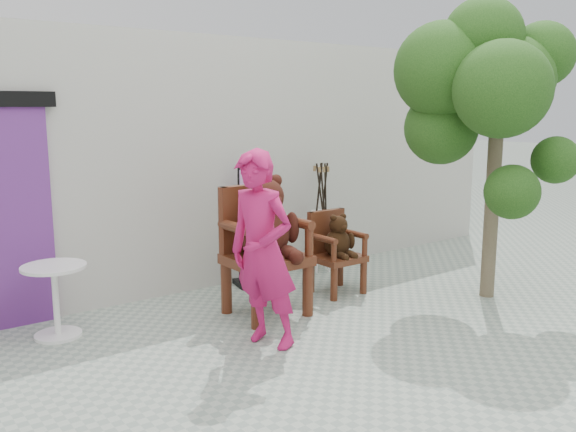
% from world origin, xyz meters
% --- Properties ---
extents(ground_plane, '(60.00, 60.00, 0.00)m').
position_xyz_m(ground_plane, '(0.00, 0.00, 0.00)').
color(ground_plane, gray).
rests_on(ground_plane, ground).
extents(back_wall, '(9.00, 1.00, 3.00)m').
position_xyz_m(back_wall, '(0.00, 3.10, 1.50)').
color(back_wall, beige).
rests_on(back_wall, ground).
extents(chair_big, '(0.78, 0.79, 1.49)m').
position_xyz_m(chair_big, '(-0.58, 1.40, 0.87)').
color(chair_big, '#401B0D').
rests_on(chair_big, ground).
extents(chair_small, '(0.55, 0.51, 0.96)m').
position_xyz_m(chair_small, '(0.52, 1.53, 0.58)').
color(chair_small, '#401B0D').
rests_on(chair_small, ground).
extents(person, '(0.62, 0.77, 1.82)m').
position_xyz_m(person, '(-1.14, 0.60, 0.91)').
color(person, '#B81658').
rests_on(person, ground).
extents(cafe_table, '(0.60, 0.60, 0.70)m').
position_xyz_m(cafe_table, '(-2.56, 2.04, 0.44)').
color(cafe_table, white).
rests_on(cafe_table, ground).
extents(display_stand, '(0.51, 0.43, 1.51)m').
position_xyz_m(display_stand, '(-0.09, 2.35, 0.58)').
color(display_stand, black).
rests_on(display_stand, ground).
extents(stool_bucket, '(0.32, 0.32, 1.45)m').
position_xyz_m(stool_bucket, '(0.99, 2.35, 0.64)').
color(stool_bucket, white).
rests_on(stool_bucket, ground).
extents(tree, '(1.77, 1.76, 3.34)m').
position_xyz_m(tree, '(1.55, 0.34, 2.40)').
color(tree, '#4A3F2C').
rests_on(tree, ground).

